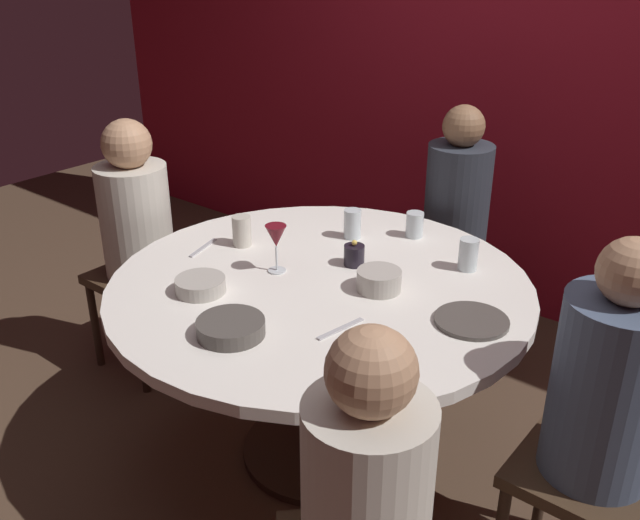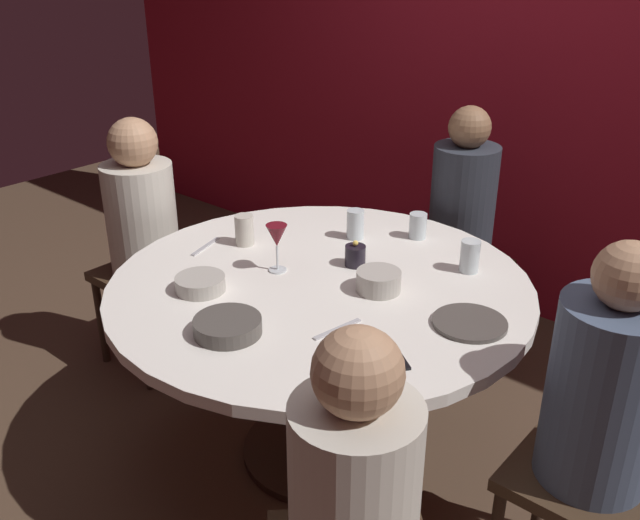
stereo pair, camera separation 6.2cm
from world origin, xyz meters
TOP-DOWN VIEW (x-y plane):
  - ground_plane at (0.00, 0.00)m, footprint 8.00×8.00m
  - back_wall at (0.00, 1.62)m, footprint 6.00×0.10m
  - dining_table at (0.00, 0.00)m, footprint 1.47×1.47m
  - seated_diner_left at (-1.02, 0.00)m, footprint 0.40×0.40m
  - seated_diner_back at (0.00, 0.98)m, footprint 0.40×0.40m
  - seated_diner_right at (0.98, 0.00)m, footprint 0.40×0.40m
  - seated_diner_front_right at (0.68, -0.68)m, footprint 0.57×0.57m
  - candle_holder at (0.02, 0.18)m, footprint 0.08×0.08m
  - wine_glass at (-0.17, -0.04)m, footprint 0.08×0.08m
  - dinner_plate at (0.54, 0.07)m, footprint 0.23×0.23m
  - cell_phone at (0.47, -0.24)m, footprint 0.15×0.14m
  - bowl_serving_large at (0.02, -0.45)m, footprint 0.21×0.21m
  - bowl_salad_center at (0.20, 0.07)m, footprint 0.15×0.15m
  - bowl_small_white at (-0.26, -0.31)m, footprint 0.17×0.17m
  - cup_near_candle at (0.35, 0.40)m, footprint 0.07×0.07m
  - cup_by_left_diner at (-0.14, 0.38)m, footprint 0.07×0.07m
  - cup_by_right_diner at (0.05, 0.54)m, footprint 0.07×0.07m
  - cup_center_front at (-0.43, 0.05)m, footprint 0.07×0.07m
  - fork_near_plate at (-0.52, -0.07)m, footprint 0.07×0.18m
  - knife_near_plate at (0.25, -0.22)m, footprint 0.05×0.18m

SIDE VIEW (x-z plane):
  - ground_plane at x=0.00m, z-range 0.00..0.00m
  - dining_table at x=0.00m, z-range 0.24..0.99m
  - seated_diner_front_right at x=0.68m, z-range 0.14..1.26m
  - seated_diner_left at x=-1.02m, z-range 0.14..1.30m
  - seated_diner_right at x=0.98m, z-range 0.13..1.31m
  - seated_diner_back at x=0.00m, z-range 0.13..1.33m
  - fork_near_plate at x=-0.52m, z-range 0.75..0.76m
  - knife_near_plate at x=0.25m, z-range 0.75..0.76m
  - cell_phone at x=0.47m, z-range 0.75..0.76m
  - dinner_plate at x=0.54m, z-range 0.75..0.77m
  - bowl_serving_large at x=0.02m, z-range 0.75..0.80m
  - bowl_small_white at x=-0.26m, z-range 0.75..0.80m
  - bowl_salad_center at x=0.20m, z-range 0.75..0.82m
  - candle_holder at x=0.02m, z-range 0.74..0.84m
  - cup_by_right_diner at x=0.05m, z-range 0.75..0.85m
  - cup_by_left_diner at x=-0.14m, z-range 0.75..0.87m
  - cup_near_candle at x=0.35m, z-range 0.75..0.87m
  - cup_center_front at x=-0.43m, z-range 0.75..0.87m
  - wine_glass at x=-0.17m, z-range 0.79..0.97m
  - back_wall at x=0.00m, z-range 0.00..2.60m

